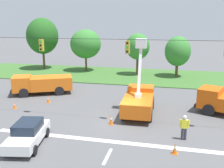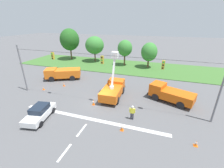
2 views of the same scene
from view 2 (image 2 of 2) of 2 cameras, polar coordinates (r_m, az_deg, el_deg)
name	(u,v)px [view 2 (image 2 of 2)]	position (r m, az deg, el deg)	size (l,w,h in m)	color
ground_plane	(102,103)	(20.63, -3.68, -7.26)	(200.00, 200.00, 0.00)	#565659
grass_verge	(130,67)	(36.63, 6.82, 6.48)	(56.00, 12.00, 0.10)	#3D6B2D
lane_markings	(84,127)	(16.75, -10.57, -15.77)	(17.60, 15.25, 0.01)	silver
signal_gantry	(102,72)	(18.78, -3.94, 4.48)	(26.20, 0.33, 7.20)	slate
tree_far_west	(70,40)	(44.53, -15.83, 15.94)	(5.15, 5.40, 8.47)	brown
tree_west	(95,45)	(40.82, -6.65, 14.44)	(4.87, 4.90, 6.69)	brown
tree_centre	(125,48)	(36.89, 4.94, 13.42)	(3.49, 3.39, 6.22)	brown
tree_east	(149,52)	(36.01, 13.98, 11.74)	(3.65, 3.95, 5.88)	brown
utility_truck_bucket_lift	(113,89)	(21.64, 0.46, -1.81)	(2.65, 5.87, 6.48)	orange
utility_truck_support_near	(170,94)	(22.08, 21.13, -3.40)	(6.39, 4.34, 2.19)	#D6560F
utility_truck_support_far	(63,73)	(30.00, -18.29, 4.00)	(6.94, 5.10, 2.09)	orange
sedan_white	(40,112)	(19.10, -25.80, -9.74)	(2.52, 4.55, 1.56)	white
road_worker	(132,112)	(17.13, 7.72, -10.45)	(0.65, 0.26, 1.77)	#383842
traffic_cone_foreground_left	(196,143)	(16.22, 29.38, -19.13)	(0.36, 0.36, 0.59)	orange
traffic_cone_foreground_right	(122,127)	(15.89, 3.85, -16.19)	(0.36, 0.36, 0.73)	orange
traffic_cone_mid_left	(93,102)	(20.17, -7.09, -6.89)	(0.36, 0.36, 0.78)	orange
traffic_cone_mid_right	(43,88)	(26.69, -24.67, -1.47)	(0.36, 0.36, 0.59)	orange
traffic_cone_near_bucket	(111,84)	(25.48, -0.26, -0.04)	(0.36, 0.36, 0.80)	orange
traffic_cone_lane_edge_a	(64,84)	(26.88, -17.86, -0.10)	(0.36, 0.36, 0.68)	orange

